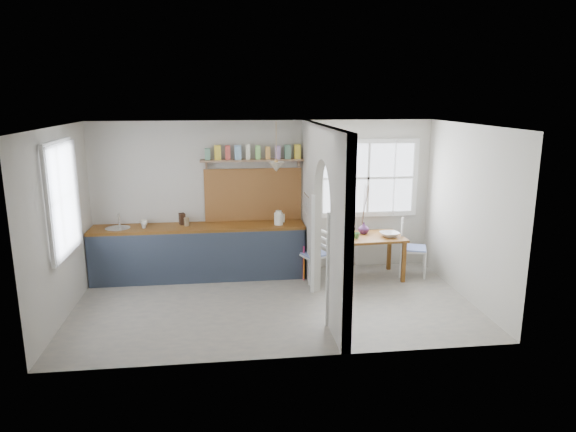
{
  "coord_description": "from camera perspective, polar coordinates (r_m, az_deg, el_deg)",
  "views": [
    {
      "loc": [
        -0.66,
        -7.03,
        2.99
      ],
      "look_at": [
        0.24,
        0.32,
        1.25
      ],
      "focal_mm": 32.0,
      "sensor_mm": 36.0,
      "label": 1
    }
  ],
  "objects": [
    {
      "name": "dining_table",
      "position": [
        8.73,
        8.77,
        -4.5
      ],
      "size": [
        1.2,
        0.83,
        0.72
      ],
      "primitive_type": null,
      "rotation": [
        0.0,
        0.0,
        0.05
      ],
      "color": "brown",
      "rests_on": "floor"
    },
    {
      "name": "walls",
      "position": [
        7.26,
        -1.56,
        -0.28
      ],
      "size": [
        5.81,
        3.21,
        2.6
      ],
      "color": "beige",
      "rests_on": "floor"
    },
    {
      "name": "floor",
      "position": [
        7.67,
        -1.5,
        -9.77
      ],
      "size": [
        5.8,
        3.2,
        0.01
      ],
      "primitive_type": "cube",
      "color": "gray",
      "rests_on": "ground"
    },
    {
      "name": "plate",
      "position": [
        8.53,
        6.74,
        -2.28
      ],
      "size": [
        0.22,
        0.22,
        0.01
      ],
      "primitive_type": "cylinder",
      "rotation": [
        0.0,
        0.0,
        -0.38
      ],
      "color": "black",
      "rests_on": "dining_table"
    },
    {
      "name": "kitchen_window",
      "position": [
        7.49,
        -24.01,
        1.72
      ],
      "size": [
        0.1,
        1.16,
        1.5
      ],
      "primitive_type": null,
      "color": "white",
      "rests_on": "walls"
    },
    {
      "name": "kettle",
      "position": [
        8.53,
        -1.05,
        -0.19
      ],
      "size": [
        0.24,
        0.21,
        0.24
      ],
      "primitive_type": null,
      "rotation": [
        0.0,
        0.0,
        -0.3
      ],
      "color": "white",
      "rests_on": "counter"
    },
    {
      "name": "utensil_rail",
      "position": [
        8.18,
        2.09,
        2.32
      ],
      "size": [
        0.02,
        0.5,
        0.02
      ],
      "primitive_type": "cylinder",
      "rotation": [
        1.57,
        0.0,
        0.0
      ],
      "color": "silver",
      "rests_on": "partition"
    },
    {
      "name": "sink",
      "position": [
        8.77,
        -18.4,
        -1.36
      ],
      "size": [
        0.4,
        0.4,
        0.02
      ],
      "primitive_type": "cylinder",
      "color": "silver",
      "rests_on": "counter"
    },
    {
      "name": "mug_a",
      "position": [
        8.64,
        -15.72,
        -1.03
      ],
      "size": [
        0.1,
        0.1,
        0.09
      ],
      "primitive_type": "imported",
      "rotation": [
        0.0,
        0.0,
        0.04
      ],
      "color": "silver",
      "rests_on": "counter"
    },
    {
      "name": "jar",
      "position": [
        8.62,
        -11.21,
        -0.64
      ],
      "size": [
        0.11,
        0.11,
        0.14
      ],
      "primitive_type": "cylinder",
      "rotation": [
        0.0,
        0.0,
        0.33
      ],
      "color": "brown",
      "rests_on": "counter"
    },
    {
      "name": "towel_magenta",
      "position": [
        8.53,
        1.76,
        -5.38
      ],
      "size": [
        0.02,
        0.03,
        0.61
      ],
      "primitive_type": "cube",
      "color": "#D33068",
      "rests_on": "counter"
    },
    {
      "name": "nook_window",
      "position": [
        9.05,
        8.92,
        4.18
      ],
      "size": [
        1.76,
        0.1,
        1.3
      ],
      "primitive_type": null,
      "color": "white",
      "rests_on": "walls"
    },
    {
      "name": "chair_right",
      "position": [
        8.98,
        13.74,
        -3.46
      ],
      "size": [
        0.56,
        0.56,
        0.96
      ],
      "primitive_type": null,
      "rotation": [
        0.0,
        0.0,
        1.23
      ],
      "color": "silver",
      "rests_on": "floor"
    },
    {
      "name": "mug_b",
      "position": [
        8.81,
        -15.71,
        -0.74
      ],
      "size": [
        0.14,
        0.14,
        0.09
      ],
      "primitive_type": "imported",
      "rotation": [
        0.0,
        0.0,
        0.19
      ],
      "color": "white",
      "rests_on": "counter"
    },
    {
      "name": "vase",
      "position": [
        8.75,
        8.41,
        -1.33
      ],
      "size": [
        0.19,
        0.19,
        0.19
      ],
      "primitive_type": "imported",
      "rotation": [
        0.0,
        0.0,
        0.05
      ],
      "color": "#4B2350",
      "rests_on": "dining_table"
    },
    {
      "name": "bowl",
      "position": [
        8.65,
        11.23,
        -2.02
      ],
      "size": [
        0.37,
        0.37,
        0.07
      ],
      "primitive_type": "imported",
      "rotation": [
        0.0,
        0.0,
        0.23
      ],
      "color": "white",
      "rests_on": "dining_table"
    },
    {
      "name": "shelf",
      "position": [
        8.59,
        -3.92,
        6.61
      ],
      "size": [
        1.75,
        0.2,
        0.21
      ],
      "color": "tan",
      "rests_on": "walls"
    },
    {
      "name": "ceiling",
      "position": [
        7.07,
        -1.63,
        10.01
      ],
      "size": [
        5.8,
        3.2,
        0.01
      ],
      "primitive_type": "cube",
      "color": "beige",
      "rests_on": "walls"
    },
    {
      "name": "table_cup",
      "position": [
        8.45,
        7.63,
        -2.17
      ],
      "size": [
        0.12,
        0.12,
        0.09
      ],
      "primitive_type": "imported",
      "rotation": [
        0.0,
        0.0,
        0.25
      ],
      "color": "#468647",
      "rests_on": "dining_table"
    },
    {
      "name": "chair_left",
      "position": [
        8.51,
        2.87,
        -4.17
      ],
      "size": [
        0.54,
        0.54,
        0.91
      ],
      "primitive_type": null,
      "rotation": [
        0.0,
        0.0,
        -1.2
      ],
      "color": "silver",
      "rests_on": "floor"
    },
    {
      "name": "counter",
      "position": [
        8.75,
        -9.77,
        -3.85
      ],
      "size": [
        3.5,
        0.6,
        0.9
      ],
      "color": "brown",
      "rests_on": "floor"
    },
    {
      "name": "backsplash",
      "position": [
        8.77,
        -3.88,
        2.38
      ],
      "size": [
        1.65,
        0.03,
        0.9
      ],
      "primitive_type": "cube",
      "color": "#995F2D",
      "rests_on": "walls"
    },
    {
      "name": "pendant_lamp",
      "position": [
        8.3,
        -1.31,
        5.49
      ],
      "size": [
        0.26,
        0.26,
        0.16
      ],
      "primitive_type": "cone",
      "color": "beige",
      "rests_on": "ceiling"
    },
    {
      "name": "knife_block",
      "position": [
        8.72,
        -11.68,
        -0.32
      ],
      "size": [
        0.12,
        0.14,
        0.19
      ],
      "primitive_type": "cube",
      "rotation": [
        0.0,
        0.0,
        0.34
      ],
      "color": "#41291B",
      "rests_on": "counter"
    },
    {
      "name": "towel_orange",
      "position": [
        8.54,
        1.76,
        -5.55
      ],
      "size": [
        0.02,
        0.03,
        0.44
      ],
      "primitive_type": "cube",
      "color": "orange",
      "rests_on": "counter"
    },
    {
      "name": "partition",
      "position": [
        7.38,
        3.81,
        1.12
      ],
      "size": [
        0.12,
        3.2,
        2.6
      ],
      "color": "beige",
      "rests_on": "floor"
    }
  ]
}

